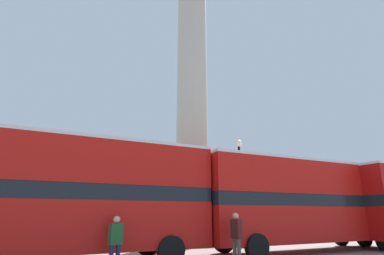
{
  "coord_description": "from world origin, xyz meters",
  "views": [
    {
      "loc": [
        -6.94,
        -18.2,
        1.75
      ],
      "look_at": [
        0.0,
        0.0,
        7.38
      ],
      "focal_mm": 28.0,
      "sensor_mm": 36.0,
      "label": 1
    }
  ],
  "objects_px": {
    "bus_a": "(54,193)",
    "monument_column": "(192,82)",
    "street_lamp": "(241,185)",
    "pedestrian_by_plinth": "(236,234)",
    "bus_c": "(303,200)",
    "pedestrian_near_lamp": "(115,241)"
  },
  "relations": [
    {
      "from": "pedestrian_near_lamp",
      "to": "pedestrian_by_plinth",
      "type": "xyz_separation_m",
      "value": [
        4.34,
        0.07,
        0.08
      ]
    },
    {
      "from": "street_lamp",
      "to": "pedestrian_by_plinth",
      "type": "bearing_deg",
      "value": -122.34
    },
    {
      "from": "pedestrian_by_plinth",
      "to": "monument_column",
      "type": "bearing_deg",
      "value": 161.98
    },
    {
      "from": "monument_column",
      "to": "bus_c",
      "type": "xyz_separation_m",
      "value": [
        3.74,
        -5.78,
        -8.31
      ]
    },
    {
      "from": "monument_column",
      "to": "bus_a",
      "type": "relative_size",
      "value": 2.12
    },
    {
      "from": "bus_a",
      "to": "street_lamp",
      "type": "distance_m",
      "value": 10.02
    },
    {
      "from": "pedestrian_near_lamp",
      "to": "pedestrian_by_plinth",
      "type": "distance_m",
      "value": 4.34
    },
    {
      "from": "bus_a",
      "to": "bus_c",
      "type": "bearing_deg",
      "value": -2.91
    },
    {
      "from": "monument_column",
      "to": "bus_a",
      "type": "height_order",
      "value": "monument_column"
    },
    {
      "from": "bus_a",
      "to": "monument_column",
      "type": "bearing_deg",
      "value": 33.93
    },
    {
      "from": "street_lamp",
      "to": "bus_a",
      "type": "bearing_deg",
      "value": -161.21
    },
    {
      "from": "street_lamp",
      "to": "pedestrian_by_plinth",
      "type": "xyz_separation_m",
      "value": [
        -3.08,
        -4.86,
        -2.33
      ]
    },
    {
      "from": "bus_c",
      "to": "pedestrian_by_plinth",
      "type": "bearing_deg",
      "value": -161.14
    },
    {
      "from": "pedestrian_by_plinth",
      "to": "bus_a",
      "type": "bearing_deg",
      "value": -113.28
    },
    {
      "from": "monument_column",
      "to": "pedestrian_by_plinth",
      "type": "distance_m",
      "value": 12.58
    },
    {
      "from": "street_lamp",
      "to": "pedestrian_by_plinth",
      "type": "relative_size",
      "value": 3.34
    },
    {
      "from": "pedestrian_near_lamp",
      "to": "bus_c",
      "type": "bearing_deg",
      "value": 167.88
    },
    {
      "from": "monument_column",
      "to": "pedestrian_near_lamp",
      "type": "xyz_separation_m",
      "value": [
        -5.63,
        -7.99,
        -9.76
      ]
    },
    {
      "from": "pedestrian_near_lamp",
      "to": "street_lamp",
      "type": "bearing_deg",
      "value": -171.83
    },
    {
      "from": "monument_column",
      "to": "pedestrian_by_plinth",
      "type": "height_order",
      "value": "monument_column"
    },
    {
      "from": "bus_c",
      "to": "bus_a",
      "type": "bearing_deg",
      "value": 178.27
    },
    {
      "from": "bus_c",
      "to": "pedestrian_by_plinth",
      "type": "height_order",
      "value": "bus_c"
    }
  ]
}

